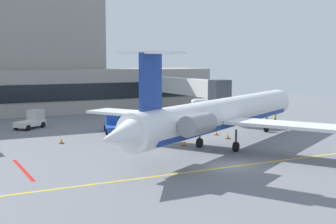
# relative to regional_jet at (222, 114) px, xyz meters

# --- Properties ---
(ground) EXTENTS (120.00, 120.00, 0.11)m
(ground) POSITION_rel_regional_jet_xyz_m (-3.86, -6.65, -3.31)
(ground) COLOR slate
(terminal_building) EXTENTS (62.06, 11.70, 19.18)m
(terminal_building) POSITION_rel_regional_jet_xyz_m (-13.20, 39.72, 4.22)
(terminal_building) COLOR gray
(terminal_building) RESTS_ON ground
(jet_bridge_west) EXTENTS (2.40, 20.51, 5.85)m
(jet_bridge_west) POSITION_rel_regional_jet_xyz_m (8.98, 22.35, 1.22)
(jet_bridge_west) COLOR silver
(jet_bridge_west) RESTS_ON ground
(regional_jet) EXTENTS (32.40, 27.44, 9.10)m
(regional_jet) POSITION_rel_regional_jet_xyz_m (0.00, 0.00, 0.00)
(regional_jet) COLOR white
(regional_jet) RESTS_ON ground
(baggage_tug) EXTENTS (3.07, 4.52, 2.23)m
(baggage_tug) POSITION_rel_regional_jet_xyz_m (-5.56, 14.45, -2.24)
(baggage_tug) COLOR #1E4CB2
(baggage_tug) RESTS_ON ground
(belt_loader) EXTENTS (4.30, 4.06, 2.24)m
(belt_loader) POSITION_rel_regional_jet_xyz_m (-13.51, 21.77, -2.25)
(belt_loader) COLOR silver
(belt_loader) RESTS_ON ground
(fuel_tank) EXTENTS (6.03, 2.62, 2.21)m
(fuel_tank) POSITION_rel_regional_jet_xyz_m (15.40, 27.01, -2.01)
(fuel_tank) COLOR white
(fuel_tank) RESTS_ON ground
(marshaller) EXTENTS (0.78, 0.45, 1.95)m
(marshaller) POSITION_rel_regional_jet_xyz_m (15.26, 10.23, -2.27)
(marshaller) COLOR #191E33
(marshaller) RESTS_ON ground
(safety_cone_alpha) EXTENTS (0.47, 0.47, 0.55)m
(safety_cone_alpha) POSITION_rel_regional_jet_xyz_m (-2.65, 2.62, -3.01)
(safety_cone_alpha) COLOR orange
(safety_cone_alpha) RESTS_ON ground
(safety_cone_bravo) EXTENTS (0.47, 0.47, 0.55)m
(safety_cone_bravo) POSITION_rel_regional_jet_xyz_m (3.59, 4.11, -3.01)
(safety_cone_bravo) COLOR orange
(safety_cone_bravo) RESTS_ON ground
(safety_cone_charlie) EXTENTS (0.47, 0.47, 0.55)m
(safety_cone_charlie) POSITION_rel_regional_jet_xyz_m (3.86, 6.78, -3.01)
(safety_cone_charlie) COLOR orange
(safety_cone_charlie) RESTS_ON ground
(safety_cone_delta) EXTENTS (0.47, 0.47, 0.55)m
(safety_cone_delta) POSITION_rel_regional_jet_xyz_m (-13.07, 9.57, -3.01)
(safety_cone_delta) COLOR orange
(safety_cone_delta) RESTS_ON ground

